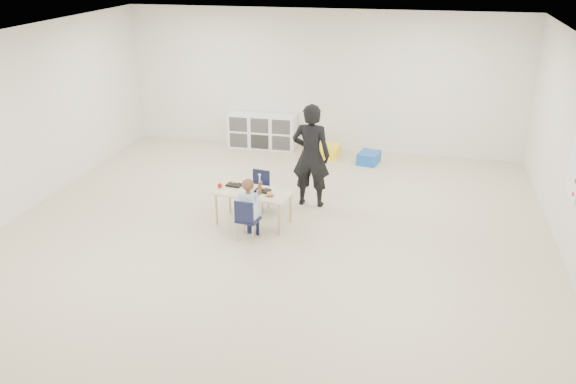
% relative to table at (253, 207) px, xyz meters
% --- Properties ---
extents(room, '(9.00, 9.02, 2.80)m').
position_rel_table_xyz_m(room, '(0.36, -0.63, 1.13)').
color(room, beige).
rests_on(room, ground).
extents(table, '(1.22, 0.74, 0.52)m').
position_rel_table_xyz_m(table, '(0.00, 0.00, 0.00)').
color(table, beige).
rests_on(table, ground).
extents(chair_near, '(0.34, 0.33, 0.63)m').
position_rel_table_xyz_m(chair_near, '(0.07, -0.52, 0.05)').
color(chair_near, '#111534').
rests_on(chair_near, ground).
extents(chair_far, '(0.34, 0.33, 0.63)m').
position_rel_table_xyz_m(chair_far, '(-0.07, 0.52, 0.05)').
color(chair_far, '#111534').
rests_on(chair_far, ground).
extents(child, '(0.48, 0.48, 0.99)m').
position_rel_table_xyz_m(child, '(0.07, -0.52, 0.23)').
color(child, '#B3CFF2').
rests_on(child, chair_near).
extents(lunch_tray_near, '(0.24, 0.19, 0.03)m').
position_rel_table_xyz_m(lunch_tray_near, '(0.14, 0.03, 0.27)').
color(lunch_tray_near, black).
rests_on(lunch_tray_near, table).
extents(lunch_tray_far, '(0.24, 0.19, 0.03)m').
position_rel_table_xyz_m(lunch_tray_far, '(-0.35, 0.16, 0.27)').
color(lunch_tray_far, black).
rests_on(lunch_tray_far, table).
extents(milk_carton, '(0.08, 0.08, 0.10)m').
position_rel_table_xyz_m(milk_carton, '(-0.00, -0.12, 0.31)').
color(milk_carton, white).
rests_on(milk_carton, table).
extents(bread_roll, '(0.09, 0.09, 0.07)m').
position_rel_table_xyz_m(bread_roll, '(0.29, -0.12, 0.29)').
color(bread_roll, tan).
rests_on(bread_roll, table).
extents(apple_near, '(0.07, 0.07, 0.07)m').
position_rel_table_xyz_m(apple_near, '(-0.07, 0.08, 0.29)').
color(apple_near, maroon).
rests_on(apple_near, table).
extents(apple_far, '(0.07, 0.07, 0.07)m').
position_rel_table_xyz_m(apple_far, '(-0.53, 0.03, 0.29)').
color(apple_far, maroon).
rests_on(apple_far, table).
extents(cubby_shelf, '(1.40, 0.40, 0.70)m').
position_rel_table_xyz_m(cubby_shelf, '(-0.84, 3.65, 0.08)').
color(cubby_shelf, white).
rests_on(cubby_shelf, ground).
extents(rules_poster, '(0.02, 0.60, 0.80)m').
position_rel_table_xyz_m(rules_poster, '(4.34, -0.03, 0.98)').
color(rules_poster, white).
rests_on(rules_poster, room).
extents(adult, '(0.62, 0.42, 1.67)m').
position_rel_table_xyz_m(adult, '(0.70, 0.91, 0.57)').
color(adult, black).
rests_on(adult, ground).
extents(bin_red, '(0.34, 0.42, 0.20)m').
position_rel_table_xyz_m(bin_red, '(0.30, 3.21, -0.17)').
color(bin_red, '#B01411').
rests_on(bin_red, ground).
extents(bin_yellow, '(0.41, 0.51, 0.24)m').
position_rel_table_xyz_m(bin_yellow, '(0.62, 3.35, -0.15)').
color(bin_yellow, yellow).
rests_on(bin_yellow, ground).
extents(bin_blue, '(0.45, 0.53, 0.23)m').
position_rel_table_xyz_m(bin_blue, '(1.43, 3.12, -0.15)').
color(bin_blue, blue).
rests_on(bin_blue, ground).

